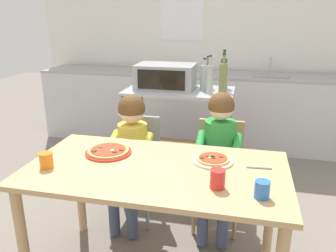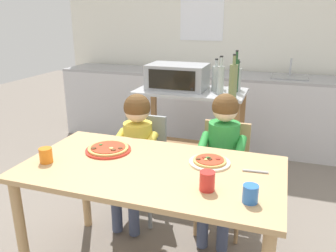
% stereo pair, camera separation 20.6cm
% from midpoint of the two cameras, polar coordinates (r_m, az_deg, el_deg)
% --- Properties ---
extents(ground_plane, '(11.17, 11.17, 0.00)m').
position_cam_midpoint_polar(ground_plane, '(3.26, 1.47, -10.79)').
color(ground_plane, slate).
extents(back_wall_tiled, '(4.65, 0.14, 2.70)m').
position_cam_midpoint_polar(back_wall_tiled, '(4.57, 6.16, 15.32)').
color(back_wall_tiled, white).
rests_on(back_wall_tiled, ground).
extents(kitchen_counter, '(4.19, 0.60, 1.09)m').
position_cam_midpoint_polar(kitchen_counter, '(4.31, 5.11, 2.94)').
color(kitchen_counter, silver).
rests_on(kitchen_counter, ground).
extents(kitchen_island_cart, '(1.00, 0.54, 0.91)m').
position_cam_midpoint_polar(kitchen_island_cart, '(3.26, 0.06, 0.76)').
color(kitchen_island_cart, '#B7BABF').
rests_on(kitchen_island_cart, ground).
extents(toaster_oven, '(0.54, 0.37, 0.23)m').
position_cam_midpoint_polar(toaster_oven, '(3.21, -2.24, 8.28)').
color(toaster_oven, '#999BA0').
rests_on(toaster_oven, kitchen_island_cart).
extents(bottle_tall_green_wine, '(0.06, 0.06, 0.30)m').
position_cam_midpoint_polar(bottle_tall_green_wine, '(3.27, 4.80, 8.38)').
color(bottle_tall_green_wine, olive).
rests_on(bottle_tall_green_wine, kitchen_island_cart).
extents(bottle_clear_vinegar, '(0.06, 0.06, 0.37)m').
position_cam_midpoint_polar(bottle_clear_vinegar, '(3.14, 7.42, 8.63)').
color(bottle_clear_vinegar, '#1E4723').
rests_on(bottle_clear_vinegar, kitchen_island_cart).
extents(bottle_slim_sauce, '(0.07, 0.07, 0.26)m').
position_cam_midpoint_polar(bottle_slim_sauce, '(3.25, 7.64, 8.13)').
color(bottle_slim_sauce, '#ADB7B2').
rests_on(bottle_slim_sauce, kitchen_island_cart).
extents(bottle_brown_beer, '(0.06, 0.06, 0.33)m').
position_cam_midpoint_polar(bottle_brown_beer, '(3.03, 5.03, 7.95)').
color(bottle_brown_beer, '#ADB7B2').
rests_on(bottle_brown_beer, kitchen_island_cart).
extents(bottle_squat_spirits, '(0.07, 0.07, 0.36)m').
position_cam_midpoint_polar(bottle_squat_spirits, '(2.90, 7.19, 7.70)').
color(bottle_squat_spirits, olive).
rests_on(bottle_squat_spirits, kitchen_island_cart).
extents(bottle_dark_olive_oil, '(0.07, 0.07, 0.30)m').
position_cam_midpoint_polar(bottle_dark_olive_oil, '(3.13, 4.20, 8.07)').
color(bottle_dark_olive_oil, '#ADB7B2').
rests_on(bottle_dark_olive_oil, kitchen_island_cart).
extents(dining_table, '(1.48, 0.80, 0.76)m').
position_cam_midpoint_polar(dining_table, '(2.00, -4.97, -9.58)').
color(dining_table, tan).
rests_on(dining_table, ground).
extents(dining_chair_left, '(0.36, 0.36, 0.81)m').
position_cam_midpoint_polar(dining_chair_left, '(2.73, -7.53, -5.72)').
color(dining_chair_left, gray).
rests_on(dining_chair_left, ground).
extents(dining_chair_right, '(0.36, 0.36, 0.81)m').
position_cam_midpoint_polar(dining_chair_right, '(2.62, 6.26, -6.79)').
color(dining_chair_right, tan).
rests_on(dining_chair_right, ground).
extents(child_in_yellow_shirt, '(0.32, 0.42, 1.01)m').
position_cam_midpoint_polar(child_in_yellow_shirt, '(2.56, -8.63, -3.01)').
color(child_in_yellow_shirt, '#424C6B').
rests_on(child_in_yellow_shirt, ground).
extents(child_in_green_shirt, '(0.32, 0.42, 1.05)m').
position_cam_midpoint_polar(child_in_green_shirt, '(2.43, 6.07, -3.88)').
color(child_in_green_shirt, '#424C6B').
rests_on(child_in_green_shirt, ground).
extents(pizza_plate_red_rimmed, '(0.29, 0.29, 0.03)m').
position_cam_midpoint_polar(pizza_plate_red_rimmed, '(2.18, -12.64, -4.21)').
color(pizza_plate_red_rimmed, red).
rests_on(pizza_plate_red_rimmed, dining_table).
extents(pizza_plate_cream, '(0.24, 0.24, 0.03)m').
position_cam_midpoint_polar(pizza_plate_cream, '(2.02, 4.64, -5.70)').
color(pizza_plate_cream, beige).
rests_on(pizza_plate_cream, dining_table).
extents(drinking_cup_red, '(0.08, 0.08, 0.10)m').
position_cam_midpoint_polar(drinking_cup_red, '(1.71, 4.88, -8.89)').
color(drinking_cup_red, red).
rests_on(drinking_cup_red, dining_table).
extents(drinking_cup_orange, '(0.08, 0.08, 0.09)m').
position_cam_midpoint_polar(drinking_cup_orange, '(2.08, -22.43, -5.38)').
color(drinking_cup_orange, orange).
rests_on(drinking_cup_orange, dining_table).
extents(drinking_cup_blue, '(0.07, 0.07, 0.09)m').
position_cam_midpoint_polar(drinking_cup_blue, '(1.66, 12.05, -10.43)').
color(drinking_cup_blue, blue).
rests_on(drinking_cup_blue, dining_table).
extents(serving_spoon, '(0.14, 0.02, 0.01)m').
position_cam_midpoint_polar(serving_spoon, '(1.97, 12.14, -6.86)').
color(serving_spoon, '#B7BABF').
rests_on(serving_spoon, dining_table).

